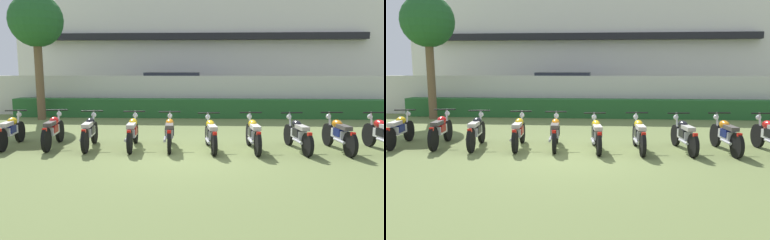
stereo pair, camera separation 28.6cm
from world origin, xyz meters
TOP-DOWN VIEW (x-y plane):
  - ground at (0.00, 0.00)m, footprint 60.00×60.00m
  - building at (0.00, 14.72)m, footprint 21.23×6.50m
  - compound_wall at (0.00, 7.38)m, footprint 20.17×0.30m
  - hedge_row at (0.00, 6.68)m, footprint 16.14×0.70m
  - parked_car at (-1.27, 9.56)m, footprint 4.52×2.10m
  - tree_near_inspector at (-6.50, 5.73)m, footprint 2.12×2.12m
  - motorcycle_in_row_0 at (-4.94, 0.64)m, footprint 0.60×1.86m
  - motorcycle_in_row_1 at (-3.78, 0.69)m, footprint 0.60×1.90m
  - motorcycle_in_row_2 at (-2.73, 0.58)m, footprint 0.60×1.85m
  - motorcycle_in_row_3 at (-1.58, 0.63)m, footprint 0.60×1.86m
  - motorcycle_in_row_4 at (-0.59, 0.67)m, footprint 0.60×1.82m
  - motorcycle_in_row_5 at (0.51, 0.52)m, footprint 0.60×1.79m
  - motorcycle_in_row_6 at (1.62, 0.51)m, footprint 0.60×1.88m
  - motorcycle_in_row_7 at (2.78, 0.58)m, footprint 0.60×1.91m
  - motorcycle_in_row_8 at (3.82, 0.57)m, footprint 0.60×1.93m
  - motorcycle_in_row_9 at (4.91, 0.58)m, footprint 0.60×1.85m

SIDE VIEW (x-z plane):
  - ground at x=0.00m, z-range 0.00..0.00m
  - hedge_row at x=0.00m, z-range 0.00..0.80m
  - motorcycle_in_row_5 at x=0.51m, z-range -0.03..0.91m
  - motorcycle_in_row_4 at x=-0.59m, z-range -0.03..0.92m
  - motorcycle_in_row_7 at x=2.78m, z-range -0.03..0.92m
  - motorcycle_in_row_3 at x=-1.58m, z-range -0.03..0.92m
  - motorcycle_in_row_0 at x=-4.94m, z-range -0.03..0.93m
  - motorcycle_in_row_6 at x=1.62m, z-range -0.03..0.93m
  - motorcycle_in_row_8 at x=3.82m, z-range -0.03..0.94m
  - motorcycle_in_row_2 at x=-2.73m, z-range -0.03..0.94m
  - motorcycle_in_row_1 at x=-3.78m, z-range -0.03..0.95m
  - motorcycle_in_row_9 at x=4.91m, z-range -0.03..0.95m
  - compound_wall at x=0.00m, z-range 0.00..1.77m
  - parked_car at x=-1.27m, z-range -0.01..1.88m
  - building at x=0.00m, z-range 0.00..7.24m
  - tree_near_inspector at x=-6.50m, z-range 1.40..6.47m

